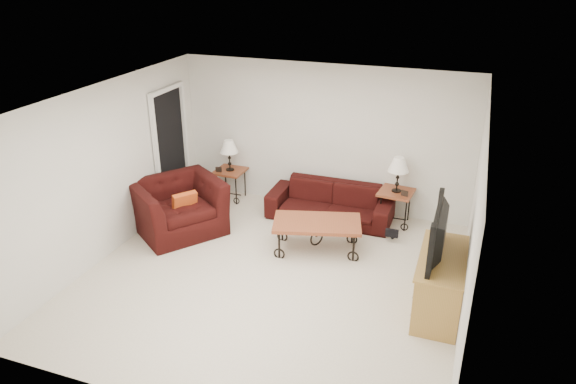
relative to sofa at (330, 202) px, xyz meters
The scene contains 20 objects.
ground 2.06m from the sofa, 97.74° to the right, with size 5.00×5.00×0.00m, color beige.
wall_back 1.10m from the sofa, 119.77° to the left, with size 5.00×0.02×2.50m, color silver.
wall_front 4.63m from the sofa, 93.48° to the right, with size 5.00×0.02×2.50m, color silver.
wall_left 3.56m from the sofa, 143.94° to the right, with size 0.02×5.00×2.50m, color silver.
wall_right 3.15m from the sofa, 42.23° to the right, with size 0.02×5.00×2.50m, color silver.
ceiling 3.00m from the sofa, 97.74° to the right, with size 5.00×5.00×0.00m, color white.
doorway 2.86m from the sofa, behind, with size 0.08×0.94×2.04m, color black.
sofa is the anchor object (origin of this frame).
side_table_left 1.92m from the sofa, behind, with size 0.51×0.51×0.56m, color brown.
side_table_right 1.07m from the sofa, ahead, with size 0.53×0.53×0.58m, color brown.
lamp_left 1.99m from the sofa, behind, with size 0.32×0.32×0.56m, color black, non-canonical shape.
lamp_right 1.21m from the sofa, ahead, with size 0.33×0.33×0.58m, color black, non-canonical shape.
photo_frame_left 2.08m from the sofa, behind, with size 0.11×0.01×0.09m, color black.
photo_frame_right 1.25m from the sofa, ahead, with size 0.12×0.02×0.10m, color black.
coffee_table 1.10m from the sofa, 84.83° to the right, with size 1.28×0.70×0.48m, color brown.
armchair 2.48m from the sofa, 150.14° to the right, with size 1.31×1.14×0.85m, color black.
throw_pillow 2.39m from the sofa, 147.29° to the right, with size 0.38×0.10×0.38m, color #CC4B1A.
tv_stand 2.79m from the sofa, 45.52° to the right, with size 0.53×1.27×0.76m, color #A6763E.
television 2.89m from the sofa, 45.81° to the right, with size 1.14×0.15×0.65m, color black.
backpack 1.19m from the sofa, 18.18° to the right, with size 0.30×0.23×0.39m, color black.
Camera 1 is at (2.33, -5.84, 4.09)m, focal length 33.46 mm.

